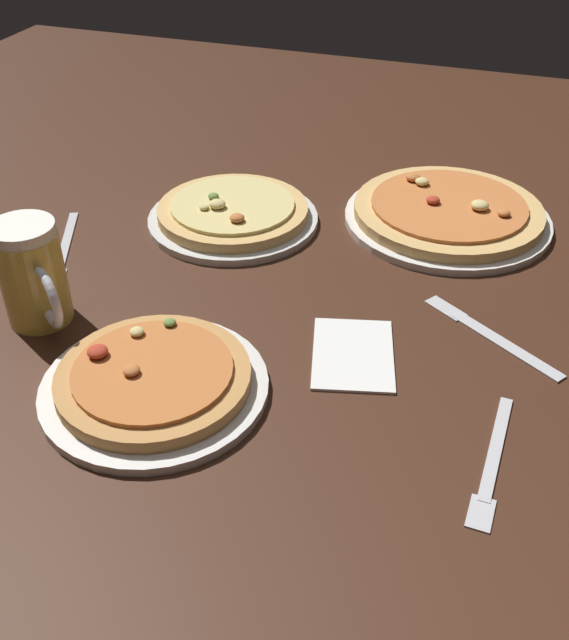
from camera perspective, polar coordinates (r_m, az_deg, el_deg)
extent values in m
cube|color=#3D2114|center=(1.00, 0.00, -1.61)|extent=(2.40, 2.40, 0.03)
cylinder|color=silver|center=(0.91, -9.92, -5.11)|extent=(0.28, 0.28, 0.01)
cylinder|color=tan|center=(0.90, -10.02, -4.40)|extent=(0.23, 0.23, 0.02)
cylinder|color=#C67038|center=(0.89, -10.10, -3.81)|extent=(0.19, 0.19, 0.01)
ellipsoid|color=#B73823|center=(0.92, -14.15, -2.36)|extent=(0.03, 0.03, 0.01)
ellipsoid|color=#DBC67A|center=(0.95, -11.26, -0.87)|extent=(0.02, 0.02, 0.01)
ellipsoid|color=olive|center=(0.95, -8.80, -0.18)|extent=(0.02, 0.02, 0.01)
ellipsoid|color=#C67038|center=(0.89, -11.67, -3.80)|extent=(0.02, 0.02, 0.01)
cylinder|color=silver|center=(1.28, 12.35, 7.59)|extent=(0.34, 0.34, 0.01)
cylinder|color=tan|center=(1.27, 12.44, 8.18)|extent=(0.31, 0.31, 0.02)
cylinder|color=#C67038|center=(1.26, 12.51, 8.66)|extent=(0.25, 0.25, 0.01)
ellipsoid|color=#DBC67A|center=(1.31, 10.52, 10.41)|extent=(0.02, 0.02, 0.01)
ellipsoid|color=#C67038|center=(1.24, 16.50, 7.89)|extent=(0.02, 0.02, 0.01)
ellipsoid|color=#DBC67A|center=(1.25, 14.77, 8.52)|extent=(0.03, 0.03, 0.01)
ellipsoid|color=#B73823|center=(1.25, 11.34, 9.03)|extent=(0.02, 0.02, 0.01)
ellipsoid|color=#C67038|center=(1.32, 9.84, 10.74)|extent=(0.02, 0.02, 0.01)
cylinder|color=silver|center=(1.25, -3.96, 7.73)|extent=(0.28, 0.28, 0.01)
cylinder|color=tan|center=(1.24, -3.99, 8.34)|extent=(0.25, 0.25, 0.02)
cylinder|color=#DBC67A|center=(1.24, -4.01, 8.83)|extent=(0.20, 0.20, 0.01)
ellipsoid|color=#DBC67A|center=(1.22, -6.19, 8.61)|extent=(0.02, 0.02, 0.01)
ellipsoid|color=olive|center=(1.25, -5.48, 9.46)|extent=(0.02, 0.02, 0.01)
ellipsoid|color=#C67038|center=(1.18, -3.66, 7.84)|extent=(0.02, 0.02, 0.01)
ellipsoid|color=#DBC67A|center=(1.22, -5.18, 8.87)|extent=(0.03, 0.03, 0.01)
cylinder|color=gold|center=(1.04, -18.75, 3.08)|extent=(0.09, 0.09, 0.13)
cylinder|color=white|center=(1.00, -19.53, 6.52)|extent=(0.09, 0.09, 0.01)
torus|color=silver|center=(0.99, -17.74, 1.65)|extent=(0.07, 0.06, 0.08)
cube|color=white|center=(0.96, 5.28, -2.52)|extent=(0.14, 0.17, 0.01)
cube|color=silver|center=(1.24, -16.39, 5.91)|extent=(0.09, 0.17, 0.01)
cube|color=silver|center=(1.15, -17.10, 3.20)|extent=(0.04, 0.05, 0.00)
cube|color=silver|center=(1.01, 16.57, -1.75)|extent=(0.16, 0.11, 0.01)
cube|color=silver|center=(1.06, 12.29, 0.96)|extent=(0.06, 0.05, 0.00)
cube|color=silver|center=(0.86, 15.93, -9.27)|extent=(0.02, 0.17, 0.01)
cube|color=silver|center=(0.80, 14.84, -14.07)|extent=(0.03, 0.05, 0.00)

